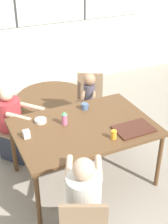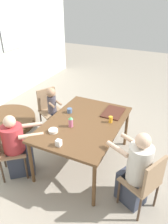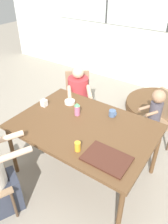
# 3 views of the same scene
# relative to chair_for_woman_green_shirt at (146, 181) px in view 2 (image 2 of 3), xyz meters

# --- Properties ---
(ground_plane) EXTENTS (16.00, 16.00, 0.00)m
(ground_plane) POSITION_rel_chair_for_woman_green_shirt_xyz_m (0.51, 1.08, -0.52)
(ground_plane) COLOR gray
(dining_table) EXTENTS (1.56, 1.08, 0.77)m
(dining_table) POSITION_rel_chair_for_woman_green_shirt_xyz_m (0.51, 1.08, 0.19)
(dining_table) COLOR brown
(dining_table) RESTS_ON ground_plane
(chair_for_woman_green_shirt) EXTENTS (0.53, 0.53, 0.87)m
(chair_for_woman_green_shirt) POSITION_rel_chair_for_woman_green_shirt_xyz_m (0.00, 0.00, 0.00)
(chair_for_woman_green_shirt) COLOR #937556
(chair_for_woman_green_shirt) RESTS_ON ground_plane
(chair_for_man_blue_shirt) EXTENTS (0.56, 0.56, 0.87)m
(chair_for_man_blue_shirt) POSITION_rel_chair_for_woman_green_shirt_xyz_m (-0.24, 2.00, 0.00)
(chair_for_man_blue_shirt) COLOR #937556
(chair_for_man_blue_shirt) RESTS_ON ground_plane
(chair_for_toddler) EXTENTS (0.54, 0.54, 0.87)m
(chair_for_toddler) POSITION_rel_chair_for_woman_green_shirt_xyz_m (1.10, 2.12, 0.00)
(chair_for_toddler) COLOR #937556
(chair_for_toddler) RESTS_ON ground_plane
(person_woman_green_shirt) EXTENTS (0.50, 0.61, 1.13)m
(person_woman_green_shirt) POSITION_rel_chair_for_woman_green_shirt_xyz_m (0.07, 0.15, -0.01)
(person_woman_green_shirt) COLOR #333847
(person_woman_green_shirt) RESTS_ON ground_plane
(person_man_blue_shirt) EXTENTS (0.60, 0.63, 1.02)m
(person_man_blue_shirt) POSITION_rel_chair_for_woman_green_shirt_xyz_m (-0.14, 1.87, -0.06)
(person_man_blue_shirt) COLOR #333847
(person_man_blue_shirt) RESTS_ON ground_plane
(person_toddler) EXTENTS (0.29, 0.34, 0.96)m
(person_toddler) POSITION_rel_chair_for_woman_green_shirt_xyz_m (1.02, 1.99, -0.03)
(person_toddler) COLOR #333847
(person_toddler) RESTS_ON ground_plane
(food_tray_dark) EXTENTS (0.43, 0.30, 0.02)m
(food_tray_dark) POSITION_rel_chair_for_woman_green_shirt_xyz_m (0.98, 0.77, 0.26)
(food_tray_dark) COLOR #472319
(food_tray_dark) RESTS_ON dining_table
(coffee_mug) EXTENTS (0.09, 0.08, 0.08)m
(coffee_mug) POSITION_rel_chair_for_woman_green_shirt_xyz_m (0.69, 1.42, 0.29)
(coffee_mug) COLOR slate
(coffee_mug) RESTS_ON dining_table
(sippy_cup) EXTENTS (0.07, 0.07, 0.16)m
(sippy_cup) POSITION_rel_chair_for_woman_green_shirt_xyz_m (0.33, 1.20, 0.33)
(sippy_cup) COLOR #CC668C
(sippy_cup) RESTS_ON dining_table
(juice_glass) EXTENTS (0.06, 0.06, 0.10)m
(juice_glass) POSITION_rel_chair_for_woman_green_shirt_xyz_m (0.69, 0.71, 0.30)
(juice_glass) COLOR gold
(juice_glass) RESTS_ON dining_table
(milk_carton_small) EXTENTS (0.07, 0.07, 0.09)m
(milk_carton_small) POSITION_rel_chair_for_woman_green_shirt_xyz_m (-0.14, 1.13, 0.29)
(milk_carton_small) COLOR silver
(milk_carton_small) RESTS_ON dining_table
(bowl_white_shallow) EXTENTS (0.13, 0.13, 0.04)m
(bowl_white_shallow) POSITION_rel_chair_for_woman_green_shirt_xyz_m (0.09, 1.36, 0.27)
(bowl_white_shallow) COLOR silver
(bowl_white_shallow) RESTS_ON dining_table
(folded_table_stack) EXTENTS (1.26, 1.26, 0.15)m
(folded_table_stack) POSITION_rel_chair_for_woman_green_shirt_xyz_m (0.84, 3.09, -0.44)
(folded_table_stack) COLOR brown
(folded_table_stack) RESTS_ON ground_plane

